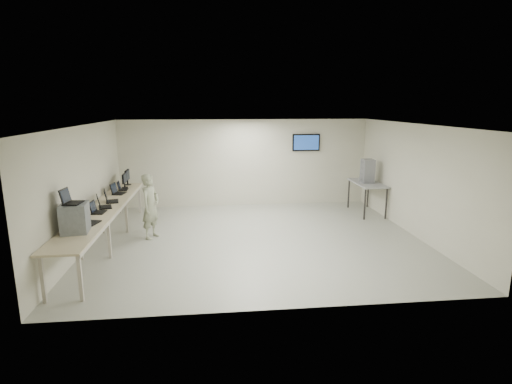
{
  "coord_description": "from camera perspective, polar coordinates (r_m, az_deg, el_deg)",
  "views": [
    {
      "loc": [
        -1.05,
        -9.35,
        3.26
      ],
      "look_at": [
        0.0,
        0.2,
        1.15
      ],
      "focal_mm": 28.0,
      "sensor_mm": 36.0,
      "label": 1
    }
  ],
  "objects": [
    {
      "name": "laptop_on_box",
      "position": [
        8.19,
        -25.06,
        -1.02
      ],
      "size": [
        0.35,
        0.4,
        0.29
      ],
      "rotation": [
        0.0,
        0.0,
        -0.11
      ],
      "color": "black",
      "rests_on": "equipment_box"
    },
    {
      "name": "laptop_1",
      "position": [
        9.56,
        -21.84,
        -2.38
      ],
      "size": [
        0.31,
        0.37,
        0.27
      ],
      "rotation": [
        0.0,
        0.0,
        -0.08
      ],
      "color": "black",
      "rests_on": "workbench"
    },
    {
      "name": "laptop_4",
      "position": [
        11.38,
        -19.25,
        0.12
      ],
      "size": [
        0.37,
        0.42,
        0.3
      ],
      "rotation": [
        0.0,
        0.0,
        -0.16
      ],
      "color": "black",
      "rests_on": "workbench"
    },
    {
      "name": "workbench",
      "position": [
        9.99,
        -20.81,
        -2.54
      ],
      "size": [
        0.76,
        6.0,
        0.9
      ],
      "color": "#C8BA8F",
      "rests_on": "ground"
    },
    {
      "name": "soldier",
      "position": [
        10.16,
        -14.83,
        -1.99
      ],
      "size": [
        0.6,
        0.7,
        1.62
      ],
      "primitive_type": "imported",
      "rotation": [
        0.0,
        0.0,
        1.14
      ],
      "color": "gray",
      "rests_on": "ground"
    },
    {
      "name": "side_table",
      "position": [
        12.54,
        15.62,
        1.01
      ],
      "size": [
        0.74,
        1.59,
        0.95
      ],
      "color": "gray",
      "rests_on": "ground"
    },
    {
      "name": "laptop_0",
      "position": [
        8.77,
        -22.91,
        -3.71
      ],
      "size": [
        0.39,
        0.43,
        0.29
      ],
      "rotation": [
        0.0,
        0.0,
        -0.25
      ],
      "color": "black",
      "rests_on": "workbench"
    },
    {
      "name": "monitor_near",
      "position": [
        12.15,
        -18.29,
        1.76
      ],
      "size": [
        0.19,
        0.42,
        0.41
      ],
      "color": "black",
      "rests_on": "workbench"
    },
    {
      "name": "equipment_box",
      "position": [
        8.25,
        -24.46,
        -3.38
      ],
      "size": [
        0.53,
        0.58,
        0.55
      ],
      "primitive_type": "cube",
      "rotation": [
        0.0,
        0.0,
        0.12
      ],
      "color": "gray",
      "rests_on": "workbench"
    },
    {
      "name": "laptop_2",
      "position": [
        9.99,
        -21.1,
        -1.67
      ],
      "size": [
        0.42,
        0.45,
        0.3
      ],
      "rotation": [
        0.0,
        0.0,
        0.3
      ],
      "color": "black",
      "rests_on": "workbench"
    },
    {
      "name": "storage_bins",
      "position": [
        12.46,
        15.64,
        2.92
      ],
      "size": [
        0.34,
        0.37,
        0.71
      ],
      "color": "gray",
      "rests_on": "side_table"
    },
    {
      "name": "laptop_5",
      "position": [
        11.86,
        -18.67,
        0.58
      ],
      "size": [
        0.28,
        0.34,
        0.25
      ],
      "rotation": [
        0.0,
        0.0,
        0.06
      ],
      "color": "black",
      "rests_on": "workbench"
    },
    {
      "name": "monitor_far",
      "position": [
        12.54,
        -17.92,
        2.21
      ],
      "size": [
        0.2,
        0.46,
        0.45
      ],
      "color": "black",
      "rests_on": "workbench"
    },
    {
      "name": "laptop_3",
      "position": [
        10.5,
        -20.2,
        -0.92
      ],
      "size": [
        0.41,
        0.46,
        0.31
      ],
      "rotation": [
        0.0,
        0.0,
        0.24
      ],
      "color": "black",
      "rests_on": "workbench"
    },
    {
      "name": "room",
      "position": [
        9.64,
        0.29,
        1.34
      ],
      "size": [
        8.01,
        7.01,
        2.81
      ],
      "color": "#A0A48F",
      "rests_on": "ground"
    }
  ]
}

